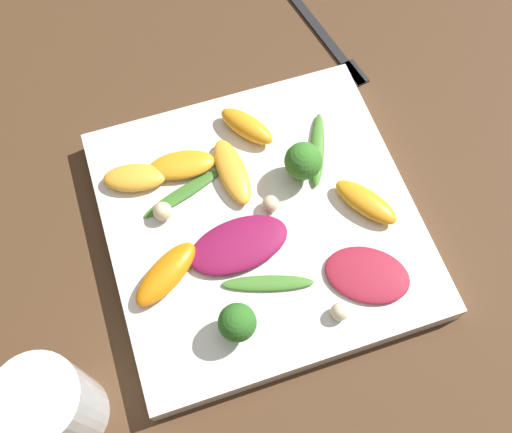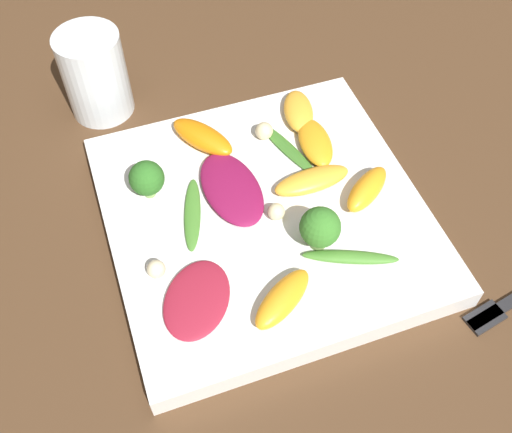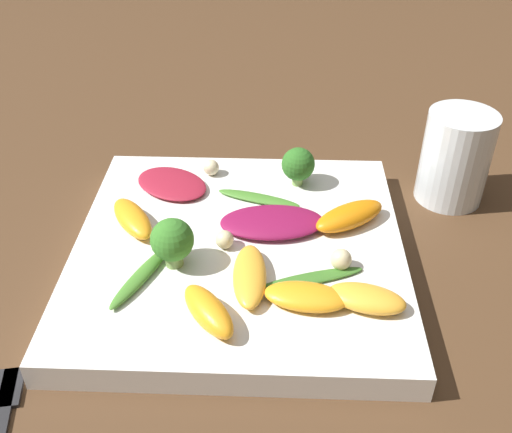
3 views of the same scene
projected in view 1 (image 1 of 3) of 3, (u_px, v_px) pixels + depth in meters
The scene contains 20 objects.
ground_plane at pixel (261, 227), 0.62m from camera, with size 2.40×2.40×0.00m, color #4C331E.
plate at pixel (261, 222), 0.61m from camera, with size 0.30×0.30×0.03m.
drinking_glass at pixel (53, 406), 0.49m from camera, with size 0.07×0.07×0.10m.
fork at pixel (333, 47), 0.72m from camera, with size 0.05×0.16×0.01m.
radicchio_leaf_0 at pixel (367, 275), 0.57m from camera, with size 0.10×0.09×0.01m.
radicchio_leaf_1 at pixel (239, 245), 0.58m from camera, with size 0.10×0.06×0.01m.
orange_segment_0 at pixel (247, 126), 0.63m from camera, with size 0.06×0.07×0.02m.
orange_segment_1 at pixel (135, 178), 0.61m from camera, with size 0.07×0.05×0.02m.
orange_segment_2 at pixel (166, 274), 0.56m from camera, with size 0.08×0.07×0.02m.
orange_segment_3 at pixel (366, 202), 0.59m from camera, with size 0.06×0.07×0.02m.
orange_segment_4 at pixel (182, 165), 0.61m from camera, with size 0.07×0.04×0.02m.
orange_segment_5 at pixel (232, 172), 0.61m from camera, with size 0.03×0.08×0.02m.
broccoli_floret_0 at pixel (303, 162), 0.59m from camera, with size 0.04×0.04×0.05m.
broccoli_floret_1 at pixel (237, 323), 0.53m from camera, with size 0.03×0.03×0.04m.
arugula_sprig_0 at pixel (268, 283), 0.56m from camera, with size 0.09×0.04×0.01m.
arugula_sprig_1 at pixel (318, 149), 0.62m from camera, with size 0.05×0.09×0.01m.
arugula_sprig_2 at pixel (183, 193), 0.60m from camera, with size 0.09×0.04×0.00m.
macadamia_nut_0 at pixel (340, 312), 0.55m from camera, with size 0.02×0.02×0.02m.
macadamia_nut_1 at pixel (271, 204), 0.59m from camera, with size 0.02×0.02×0.02m.
macadamia_nut_2 at pixel (163, 211), 0.59m from camera, with size 0.02×0.02×0.02m.
Camera 1 is at (-0.08, -0.24, 0.56)m, focal length 42.00 mm.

